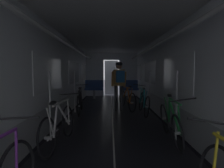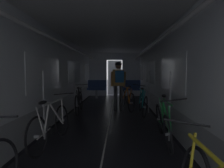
{
  "view_description": "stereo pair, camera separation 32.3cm",
  "coord_description": "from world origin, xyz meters",
  "px_view_note": "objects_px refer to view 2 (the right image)",
  "views": [
    {
      "loc": [
        -0.06,
        -1.62,
        1.39
      ],
      "look_at": [
        0.0,
        5.34,
        0.92
      ],
      "focal_mm": 29.98,
      "sensor_mm": 36.0,
      "label": 1
    },
    {
      "loc": [
        0.26,
        -1.61,
        1.39
      ],
      "look_at": [
        0.0,
        5.34,
        0.92
      ],
      "focal_mm": 29.98,
      "sensor_mm": 36.0,
      "label": 2
    }
  ],
  "objects_px": {
    "bicycle_teal": "(143,103)",
    "bicycle_green": "(163,123)",
    "bicycle_white": "(51,125)",
    "person_cyclist_aisle": "(119,81)",
    "bench_seat_far_right": "(131,87)",
    "bicycle_orange_in_aisle": "(127,99)",
    "bicycle_black": "(79,102)",
    "bench_seat_far_left": "(97,87)"
  },
  "relations": [
    {
      "from": "bench_seat_far_right",
      "to": "bicycle_white",
      "type": "relative_size",
      "value": 0.58
    },
    {
      "from": "bicycle_green",
      "to": "bicycle_orange_in_aisle",
      "type": "bearing_deg",
      "value": 100.72
    },
    {
      "from": "bicycle_white",
      "to": "bicycle_orange_in_aisle",
      "type": "distance_m",
      "value": 3.69
    },
    {
      "from": "bicycle_teal",
      "to": "bench_seat_far_right",
      "type": "bearing_deg",
      "value": 92.03
    },
    {
      "from": "bench_seat_far_left",
      "to": "bicycle_teal",
      "type": "relative_size",
      "value": 0.58
    },
    {
      "from": "bicycle_white",
      "to": "bench_seat_far_right",
      "type": "bearing_deg",
      "value": 73.05
    },
    {
      "from": "bicycle_black",
      "to": "person_cyclist_aisle",
      "type": "height_order",
      "value": "person_cyclist_aisle"
    },
    {
      "from": "person_cyclist_aisle",
      "to": "bicycle_orange_in_aisle",
      "type": "relative_size",
      "value": 1.05
    },
    {
      "from": "bicycle_green",
      "to": "person_cyclist_aisle",
      "type": "height_order",
      "value": "person_cyclist_aisle"
    },
    {
      "from": "bench_seat_far_left",
      "to": "bicycle_white",
      "type": "relative_size",
      "value": 0.58
    },
    {
      "from": "bicycle_white",
      "to": "bicycle_black",
      "type": "xyz_separation_m",
      "value": [
        -0.06,
        2.74,
        0.0
      ]
    },
    {
      "from": "bicycle_green",
      "to": "bicycle_orange_in_aisle",
      "type": "relative_size",
      "value": 1.03
    },
    {
      "from": "bicycle_white",
      "to": "bicycle_black",
      "type": "height_order",
      "value": "bicycle_white"
    },
    {
      "from": "bench_seat_far_left",
      "to": "bicycle_teal",
      "type": "distance_m",
      "value": 4.14
    },
    {
      "from": "person_cyclist_aisle",
      "to": "bicycle_orange_in_aisle",
      "type": "distance_m",
      "value": 0.79
    },
    {
      "from": "bench_seat_far_left",
      "to": "bicycle_black",
      "type": "bearing_deg",
      "value": -92.77
    },
    {
      "from": "bench_seat_far_left",
      "to": "bicycle_green",
      "type": "xyz_separation_m",
      "value": [
        2.03,
        -6.04,
        -0.19
      ]
    },
    {
      "from": "bicycle_black",
      "to": "person_cyclist_aisle",
      "type": "distance_m",
      "value": 1.53
    },
    {
      "from": "bicycle_white",
      "to": "person_cyclist_aisle",
      "type": "relative_size",
      "value": 0.98
    },
    {
      "from": "person_cyclist_aisle",
      "to": "bicycle_black",
      "type": "bearing_deg",
      "value": -165.04
    },
    {
      "from": "bench_seat_far_right",
      "to": "bicycle_black",
      "type": "distance_m",
      "value": 4.05
    },
    {
      "from": "bench_seat_far_right",
      "to": "bicycle_orange_in_aisle",
      "type": "bearing_deg",
      "value": -96.94
    },
    {
      "from": "bicycle_black",
      "to": "bicycle_teal",
      "type": "bearing_deg",
      "value": -3.43
    },
    {
      "from": "bench_seat_far_right",
      "to": "bicycle_white",
      "type": "height_order",
      "value": "bench_seat_far_right"
    },
    {
      "from": "person_cyclist_aisle",
      "to": "bicycle_orange_in_aisle",
      "type": "bearing_deg",
      "value": 41.19
    },
    {
      "from": "bicycle_white",
      "to": "bicycle_orange_in_aisle",
      "type": "xyz_separation_m",
      "value": [
        1.56,
        3.35,
        0.0
      ]
    },
    {
      "from": "bench_seat_far_right",
      "to": "bicycle_orange_in_aisle",
      "type": "xyz_separation_m",
      "value": [
        -0.36,
        -2.92,
        -0.18
      ]
    },
    {
      "from": "bench_seat_far_left",
      "to": "bicycle_teal",
      "type": "xyz_separation_m",
      "value": [
        1.93,
        -3.66,
        -0.19
      ]
    },
    {
      "from": "bicycle_white",
      "to": "bicycle_teal",
      "type": "xyz_separation_m",
      "value": [
        2.04,
        2.61,
        -0.0
      ]
    },
    {
      "from": "bicycle_white",
      "to": "bicycle_green",
      "type": "xyz_separation_m",
      "value": [
        2.15,
        0.23,
        -0.0
      ]
    },
    {
      "from": "person_cyclist_aisle",
      "to": "bicycle_white",
      "type": "bearing_deg",
      "value": -112.18
    },
    {
      "from": "bicycle_black",
      "to": "bicycle_orange_in_aisle",
      "type": "relative_size",
      "value": 1.03
    },
    {
      "from": "bicycle_black",
      "to": "bicycle_green",
      "type": "distance_m",
      "value": 3.34
    },
    {
      "from": "bicycle_white",
      "to": "person_cyclist_aisle",
      "type": "xyz_separation_m",
      "value": [
        1.26,
        3.09,
        0.69
      ]
    },
    {
      "from": "bicycle_teal",
      "to": "person_cyclist_aisle",
      "type": "distance_m",
      "value": 1.15
    },
    {
      "from": "bicycle_teal",
      "to": "bicycle_green",
      "type": "height_order",
      "value": "same"
    },
    {
      "from": "bench_seat_far_left",
      "to": "bicycle_green",
      "type": "relative_size",
      "value": 0.58
    },
    {
      "from": "bicycle_white",
      "to": "bench_seat_far_left",
      "type": "bearing_deg",
      "value": 88.98
    },
    {
      "from": "bicycle_green",
      "to": "bench_seat_far_right",
      "type": "bearing_deg",
      "value": 92.23
    },
    {
      "from": "bench_seat_far_right",
      "to": "bicycle_teal",
      "type": "height_order",
      "value": "same"
    },
    {
      "from": "bicycle_white",
      "to": "bicycle_orange_in_aisle",
      "type": "bearing_deg",
      "value": 65.08
    },
    {
      "from": "bench_seat_far_right",
      "to": "bicycle_white",
      "type": "bearing_deg",
      "value": -106.95
    }
  ]
}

